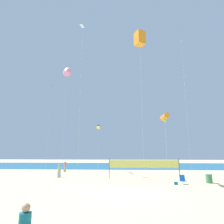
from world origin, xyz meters
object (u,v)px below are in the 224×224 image
(kite_pink_diamond, at_px, (182,47))
(kite_orange_box, at_px, (140,39))
(volleyball_net, at_px, (144,165))
(kite_pink_delta, at_px, (66,72))
(folding_beach_chair, at_px, (183,179))
(kite_cyan_diamond, at_px, (51,87))
(beachgoer_sage_shirt, at_px, (59,170))
(kite_white_diamond, at_px, (82,29))
(beach_handbag, at_px, (176,183))
(beachgoer_coral_shirt, at_px, (65,167))
(kite_yellow_inflatable, at_px, (98,128))
(trash_barrel, at_px, (209,179))
(kite_orange_tube, at_px, (165,117))

(kite_pink_diamond, xyz_separation_m, kite_orange_box, (-8.13, -11.37, -5.17))
(volleyball_net, bearing_deg, kite_pink_delta, 160.14)
(folding_beach_chair, xyz_separation_m, kite_pink_delta, (-14.61, 7.39, 14.90))
(volleyball_net, relative_size, kite_cyan_diamond, 0.53)
(beachgoer_sage_shirt, height_order, volleyball_net, volleyball_net)
(kite_white_diamond, bearing_deg, volleyball_net, 0.85)
(kite_cyan_diamond, xyz_separation_m, kite_white_diamond, (8.10, -10.81, 4.67))
(kite_pink_delta, bearing_deg, kite_cyan_diamond, 126.12)
(folding_beach_chair, distance_m, beach_handbag, 0.90)
(beachgoer_coral_shirt, bearing_deg, kite_cyan_diamond, -175.33)
(beachgoer_sage_shirt, xyz_separation_m, kite_white_diamond, (2.59, -1.01, 18.93))
(kite_pink_diamond, xyz_separation_m, kite_white_diamond, (-15.54, -6.86, -0.73))
(beach_handbag, distance_m, kite_pink_delta, 21.98)
(kite_pink_diamond, relative_size, kite_white_diamond, 1.06)
(folding_beach_chair, distance_m, kite_white_diamond, 22.67)
(kite_white_diamond, bearing_deg, beach_handbag, -18.62)
(kite_yellow_inflatable, bearing_deg, folding_beach_chair, -47.95)
(kite_pink_diamond, height_order, kite_pink_delta, kite_pink_diamond)
(trash_barrel, height_order, kite_orange_box, kite_orange_box)
(trash_barrel, relative_size, kite_pink_diamond, 0.04)
(kite_cyan_diamond, bearing_deg, beachgoer_coral_shirt, -37.44)
(beachgoer_sage_shirt, height_order, kite_cyan_diamond, kite_cyan_diamond)
(kite_pink_delta, bearing_deg, trash_barrel, -20.32)
(beachgoer_sage_shirt, distance_m, kite_cyan_diamond, 18.16)
(beachgoer_sage_shirt, relative_size, kite_cyan_diamond, 0.10)
(beachgoer_coral_shirt, xyz_separation_m, kite_orange_tube, (13.62, -11.14, 5.92))
(beach_handbag, bearing_deg, kite_cyan_diamond, 142.44)
(kite_pink_diamond, bearing_deg, beach_handbag, -115.28)
(kite_orange_tube, height_order, kite_pink_diamond, kite_pink_diamond)
(kite_yellow_inflatable, height_order, kite_pink_delta, kite_pink_delta)
(beachgoer_coral_shirt, xyz_separation_m, beach_handbag, (14.38, -11.07, -0.70))
(beachgoer_coral_shirt, xyz_separation_m, kite_yellow_inflatable, (5.20, 0.29, 6.17))
(beachgoer_sage_shirt, bearing_deg, kite_white_diamond, -123.32)
(volleyball_net, distance_m, beach_handbag, 4.83)
(kite_cyan_diamond, bearing_deg, trash_barrel, -30.44)
(kite_white_diamond, xyz_separation_m, kite_orange_box, (7.41, -4.51, -4.44))
(kite_cyan_diamond, relative_size, kite_yellow_inflatable, 2.11)
(kite_cyan_diamond, bearing_deg, folding_beach_chair, -35.83)
(beachgoer_coral_shirt, xyz_separation_m, kite_pink_delta, (0.54, -3.36, 14.53))
(kite_orange_tube, bearing_deg, beachgoer_sage_shirt, 159.51)
(trash_barrel, bearing_deg, kite_pink_delta, 159.68)
(kite_pink_delta, bearing_deg, beachgoer_coral_shirt, 99.17)
(kite_yellow_inflatable, distance_m, kite_orange_box, 16.02)
(trash_barrel, xyz_separation_m, kite_pink_diamond, (1.22, 9.22, 20.09))
(beachgoer_sage_shirt, distance_m, kite_pink_delta, 14.84)
(beachgoer_sage_shirt, distance_m, beachgoer_coral_shirt, 6.59)
(beachgoer_coral_shirt, bearing_deg, volleyball_net, 9.78)
(beachgoer_coral_shirt, height_order, kite_orange_tube, kite_orange_tube)
(trash_barrel, bearing_deg, kite_pink_diamond, 82.48)
(trash_barrel, height_order, kite_orange_tube, kite_orange_tube)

